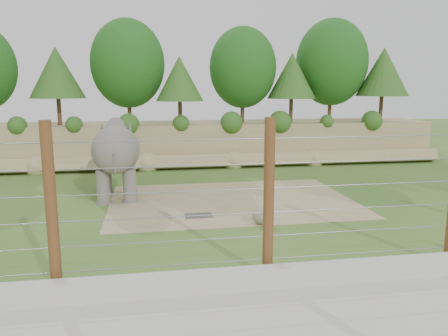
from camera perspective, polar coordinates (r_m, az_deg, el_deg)
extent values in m
plane|color=#356621|center=(15.39, 1.25, -7.22)|extent=(90.00, 90.00, 0.00)
cube|color=#8F7B57|center=(27.74, -3.79, 3.38)|extent=(30.00, 4.00, 2.50)
cube|color=#8F7B57|center=(25.61, -3.24, 0.76)|extent=(30.00, 1.37, 1.07)
cylinder|color=#3F2B19|center=(27.43, -20.72, 6.93)|extent=(0.24, 0.24, 1.58)
sphere|color=#144B15|center=(27.41, -21.01, 11.38)|extent=(3.60, 3.60, 3.60)
cylinder|color=#3F2B19|center=(27.45, -12.25, 7.73)|extent=(0.24, 0.24, 1.92)
sphere|color=#144B15|center=(27.45, -12.47, 13.18)|extent=(4.40, 4.40, 4.40)
cylinder|color=#3F2B19|center=(26.29, -5.75, 7.23)|extent=(0.24, 0.24, 1.40)
sphere|color=#144B15|center=(26.25, -5.83, 11.37)|extent=(3.20, 3.20, 3.20)
cylinder|color=#3F2B19|center=(27.83, 2.42, 7.88)|extent=(0.24, 0.24, 1.82)
sphere|color=#144B15|center=(27.82, 2.46, 12.97)|extent=(4.16, 4.16, 4.16)
cylinder|color=#3F2B19|center=(28.04, 8.73, 7.47)|extent=(0.24, 0.24, 1.50)
sphere|color=#144B15|center=(28.01, 8.85, 11.64)|extent=(3.44, 3.44, 3.44)
cylinder|color=#3F2B19|center=(30.02, 13.65, 7.99)|extent=(0.24, 0.24, 2.03)
sphere|color=#144B15|center=(30.04, 13.88, 13.25)|extent=(4.64, 4.64, 4.64)
cylinder|color=#3F2B19|center=(30.27, 19.80, 7.32)|extent=(0.24, 0.24, 1.64)
sphere|color=#144B15|center=(30.25, 20.07, 11.54)|extent=(3.76, 3.76, 3.76)
cube|color=#9A8264|center=(18.30, 1.03, -4.29)|extent=(10.00, 7.00, 0.02)
cube|color=#262628|center=(16.18, -3.36, -6.21)|extent=(1.00, 0.60, 0.03)
sphere|color=gray|center=(15.20, 4.82, -6.20)|extent=(0.61, 0.61, 0.61)
cube|color=beige|center=(10.75, 6.40, -13.93)|extent=(26.00, 0.35, 0.50)
cube|color=beige|center=(9.18, 10.01, -20.34)|extent=(26.00, 4.00, 0.01)
cylinder|color=brown|center=(10.49, -21.62, -5.08)|extent=(0.26, 0.26, 4.00)
cylinder|color=brown|center=(10.62, 5.86, -4.20)|extent=(0.26, 0.26, 4.00)
cylinder|color=gray|center=(11.09, 5.71, -11.72)|extent=(20.00, 0.02, 0.02)
cylinder|color=gray|center=(10.88, 5.77, -8.79)|extent=(20.00, 0.02, 0.02)
cylinder|color=gray|center=(10.70, 5.83, -5.76)|extent=(20.00, 0.02, 0.02)
cylinder|color=gray|center=(10.54, 5.89, -2.62)|extent=(20.00, 0.02, 0.02)
cylinder|color=gray|center=(10.43, 5.95, 0.59)|extent=(20.00, 0.02, 0.02)
cylinder|color=gray|center=(10.34, 6.01, 3.87)|extent=(20.00, 0.02, 0.02)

